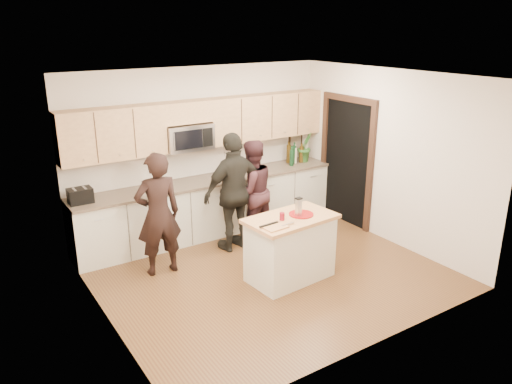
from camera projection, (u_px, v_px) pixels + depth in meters
floor at (268, 272)px, 7.02m from camera, size 4.50×4.50×0.00m
room_shell at (269, 153)px, 6.47m from camera, size 4.52×4.02×2.71m
back_cabinetry at (211, 206)px, 8.21m from camera, size 4.50×0.66×0.94m
upper_cabinetry at (206, 122)px, 7.90m from camera, size 4.50×0.33×0.75m
microwave at (188, 137)px, 7.76m from camera, size 0.76×0.41×0.40m
doorway at (347, 157)px, 8.52m from camera, size 0.06×1.25×2.20m
framed_picture at (295, 140)px, 9.19m from camera, size 0.30×0.03×0.38m
dish_towel at (160, 201)px, 7.47m from camera, size 0.34×0.60×0.48m
island at (290, 248)px, 6.72m from camera, size 1.25×0.79×0.90m
red_plate at (301, 214)px, 6.65m from camera, size 0.33×0.33×0.02m
box_grater at (299, 206)px, 6.55m from camera, size 0.08×0.07×0.25m
drink_glass at (282, 216)px, 6.46m from camera, size 0.07×0.07×0.10m
cutting_board at (276, 228)px, 6.22m from camera, size 0.30×0.21×0.02m
tongs at (269, 224)px, 6.27m from camera, size 0.29×0.05×0.02m
knife at (288, 224)px, 6.29m from camera, size 0.21×0.04×0.01m
toaster at (80, 196)px, 6.95m from camera, size 0.33×0.23×0.21m
bottle_cluster at (297, 153)px, 8.95m from camera, size 0.54×0.28×0.38m
orchid at (305, 147)px, 9.01m from camera, size 0.37×0.34×0.54m
woman_left at (158, 214)px, 6.76m from camera, size 0.66×0.46×1.73m
woman_center at (251, 191)px, 7.86m from camera, size 0.82×0.65×1.63m
woman_right at (234, 192)px, 7.51m from camera, size 1.11×0.55×1.82m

